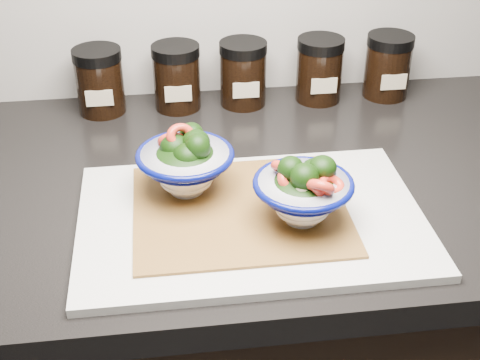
{
  "coord_description": "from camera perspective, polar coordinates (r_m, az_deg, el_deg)",
  "views": [
    {
      "loc": [
        -0.11,
        0.63,
        1.42
      ],
      "look_at": [
        -0.02,
        1.34,
        0.96
      ],
      "focal_mm": 50.0,
      "sensor_mm": 36.0,
      "label": 1
    }
  ],
  "objects": [
    {
      "name": "spice_jar_e",
      "position": [
        1.23,
        12.49,
        9.49
      ],
      "size": [
        0.08,
        0.08,
        0.11
      ],
      "color": "black",
      "rests_on": "countertop"
    },
    {
      "name": "bowl_right",
      "position": [
        0.84,
        5.49,
        -0.99
      ],
      "size": [
        0.13,
        0.13,
        0.09
      ],
      "rotation": [
        0.0,
        0.0,
        0.35
      ],
      "color": "white",
      "rests_on": "bamboo_mat"
    },
    {
      "name": "cutting_board",
      "position": [
        0.88,
        0.96,
        -3.38
      ],
      "size": [
        0.45,
        0.3,
        0.01
      ],
      "primitive_type": "cube",
      "color": "beige",
      "rests_on": "countertop"
    },
    {
      "name": "countertop",
      "position": [
        0.99,
        0.15,
        -0.58
      ],
      "size": [
        3.5,
        0.6,
        0.04
      ],
      "primitive_type": "cube",
      "color": "black",
      "rests_on": "cabinet"
    },
    {
      "name": "bowl_left",
      "position": [
        0.9,
        -4.64,
        1.45
      ],
      "size": [
        0.13,
        0.13,
        0.1
      ],
      "rotation": [
        0.0,
        0.0,
        0.38
      ],
      "color": "white",
      "rests_on": "bamboo_mat"
    },
    {
      "name": "spice_jar_c",
      "position": [
        1.17,
        0.26,
        9.09
      ],
      "size": [
        0.08,
        0.08,
        0.11
      ],
      "color": "black",
      "rests_on": "countertop"
    },
    {
      "name": "spice_jar_d",
      "position": [
        1.19,
        6.79,
        9.36
      ],
      "size": [
        0.08,
        0.08,
        0.11
      ],
      "color": "black",
      "rests_on": "countertop"
    },
    {
      "name": "spice_jar_b",
      "position": [
        1.16,
        -5.42,
        8.76
      ],
      "size": [
        0.08,
        0.08,
        0.11
      ],
      "color": "black",
      "rests_on": "countertop"
    },
    {
      "name": "bamboo_mat",
      "position": [
        0.88,
        -0.0,
        -2.52
      ],
      "size": [
        0.28,
        0.24,
        0.0
      ],
      "primitive_type": "cube",
      "color": "#A67531",
      "rests_on": "cutting_board"
    },
    {
      "name": "spice_jar_a",
      "position": [
        1.16,
        -11.9,
        8.28
      ],
      "size": [
        0.08,
        0.08,
        0.11
      ],
      "color": "black",
      "rests_on": "countertop"
    }
  ]
}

